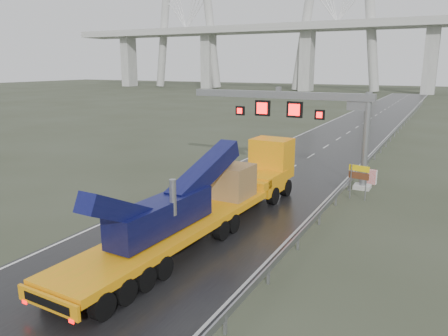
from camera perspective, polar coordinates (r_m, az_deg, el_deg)
The scene contains 7 objects.
ground at distance 21.32m, azimuth -11.04°, elevation -12.19°, with size 400.00×400.00×0.00m, color #323726.
road at distance 56.99m, azimuth 14.70°, elevation 3.70°, with size 11.00×200.00×0.02m, color black.
guardrail at distance 46.10m, azimuth 19.32°, elevation 2.06°, with size 0.20×140.00×1.40m, color gray, non-canonical shape.
sign_gantry at distance 34.61m, azimuth 10.35°, elevation 7.32°, with size 14.90×1.20×7.42m.
heavy_haul_truck at distance 25.35m, azimuth -0.55°, elevation -3.25°, with size 3.89×20.64×4.82m.
exit_sign_pair at distance 31.27m, azimuth 17.19°, elevation -0.92°, with size 1.42×0.37×2.47m.
striped_barrier at distance 36.02m, azimuth 18.78°, elevation -1.11°, with size 0.67×0.36×1.13m, color red.
Camera 1 is at (12.23, -14.91, 9.09)m, focal length 35.00 mm.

